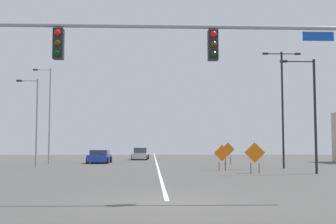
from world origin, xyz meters
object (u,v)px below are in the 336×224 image
at_px(street_lamp_near_right, 49,111).
at_px(construction_sign_right_shoulder, 228,150).
at_px(car_blue_approaching, 100,157).
at_px(traffic_signal_assembly, 69,55).
at_px(street_lamp_near_left, 35,118).
at_px(construction_sign_median_far, 255,154).
at_px(construction_sign_left_lane, 222,154).
at_px(car_silver_distant, 141,154).
at_px(street_lamp_far_right, 282,100).
at_px(street_lamp_mid_left, 312,109).

xyz_separation_m(street_lamp_near_right, construction_sign_right_shoulder, (17.21, -2.79, -3.80)).
xyz_separation_m(street_lamp_near_right, car_blue_approaching, (4.87, 1.33, -4.49)).
bearing_deg(traffic_signal_assembly, car_blue_approaching, 94.77).
height_order(street_lamp_near_left, construction_sign_median_far, street_lamp_near_left).
bearing_deg(traffic_signal_assembly, construction_sign_left_lane, 64.26).
xyz_separation_m(construction_sign_median_far, car_silver_distant, (-8.16, 25.20, -0.61)).
relative_size(construction_sign_right_shoulder, car_silver_distant, 0.46).
relative_size(traffic_signal_assembly, construction_sign_right_shoulder, 7.72).
bearing_deg(street_lamp_near_left, car_silver_distant, 64.57).
xyz_separation_m(street_lamp_near_left, construction_sign_right_shoulder, (16.75, 3.70, -2.75)).
bearing_deg(car_silver_distant, car_blue_approaching, -111.98).
bearing_deg(street_lamp_far_right, street_lamp_near_left, 173.56).
xyz_separation_m(construction_sign_right_shoulder, car_blue_approaching, (-12.33, 4.12, -0.69)).
xyz_separation_m(traffic_signal_assembly, street_lamp_far_right, (13.24, 19.05, 0.46)).
bearing_deg(construction_sign_left_lane, construction_sign_median_far, -59.26).
distance_m(traffic_signal_assembly, street_lamp_far_right, 23.21).
relative_size(street_lamp_near_left, construction_sign_median_far, 3.61).
bearing_deg(construction_sign_right_shoulder, street_lamp_near_left, -167.55).
bearing_deg(construction_sign_median_far, car_silver_distant, 107.95).
relative_size(street_lamp_near_left, construction_sign_right_shoulder, 3.55).
distance_m(construction_sign_left_lane, car_blue_approaching, 16.40).
height_order(street_lamp_mid_left, street_lamp_far_right, street_lamp_far_right).
distance_m(street_lamp_near_right, construction_sign_right_shoulder, 17.84).
distance_m(traffic_signal_assembly, construction_sign_left_lane, 18.63).
height_order(traffic_signal_assembly, construction_sign_right_shoulder, traffic_signal_assembly).
distance_m(street_lamp_mid_left, car_blue_approaching, 22.88).
bearing_deg(street_lamp_near_right, street_lamp_near_left, -85.95).
height_order(construction_sign_left_lane, construction_sign_right_shoulder, construction_sign_right_shoulder).
height_order(street_lamp_mid_left, construction_sign_median_far, street_lamp_mid_left).
xyz_separation_m(street_lamp_near_right, construction_sign_left_lane, (15.23, -11.37, -3.94)).
height_order(street_lamp_mid_left, street_lamp_near_left, street_lamp_mid_left).
relative_size(traffic_signal_assembly, street_lamp_mid_left, 2.14).
height_order(street_lamp_mid_left, construction_sign_left_lane, street_lamp_mid_left).
relative_size(street_lamp_near_right, construction_sign_left_lane, 5.01).
bearing_deg(street_lamp_near_left, street_lamp_near_right, 94.05).
distance_m(street_lamp_mid_left, construction_sign_median_far, 4.72).
bearing_deg(street_lamp_near_right, street_lamp_far_right, -23.08).
distance_m(street_lamp_mid_left, street_lamp_far_right, 6.29).
height_order(traffic_signal_assembly, street_lamp_near_right, street_lamp_near_right).
xyz_separation_m(construction_sign_right_shoulder, car_silver_distant, (-8.44, 13.77, -0.66)).
xyz_separation_m(construction_sign_left_lane, construction_sign_right_shoulder, (1.98, 8.58, 0.15)).
xyz_separation_m(car_blue_approaching, car_silver_distant, (3.89, 9.64, 0.03)).
distance_m(construction_sign_right_shoulder, car_blue_approaching, 13.02).
xyz_separation_m(street_lamp_mid_left, construction_sign_right_shoulder, (-3.36, 12.14, -2.86)).
bearing_deg(construction_sign_right_shoulder, car_blue_approaching, 161.52).
relative_size(construction_sign_median_far, car_silver_distant, 0.46).
relative_size(street_lamp_mid_left, street_lamp_near_left, 1.02).
bearing_deg(street_lamp_near_left, construction_sign_left_lane, -18.28).
height_order(traffic_signal_assembly, car_blue_approaching, traffic_signal_assembly).
height_order(street_lamp_near_right, car_blue_approaching, street_lamp_near_right).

